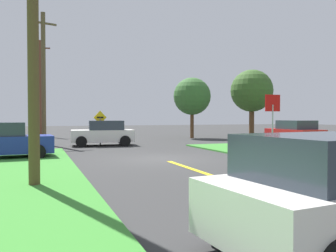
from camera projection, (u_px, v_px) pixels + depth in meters
ground_plane at (161, 159)px, 15.55m from camera, size 120.00×120.00×0.00m
lane_stripe_center at (277, 197)px, 8.06m from camera, size 0.20×14.00×0.01m
stop_sign at (273, 114)px, 15.31m from camera, size 0.73×0.08×2.83m
car_approaching_junction at (103, 133)px, 22.72m from camera, size 4.14×2.52×1.62m
car_on_crossroad at (295, 132)px, 24.06m from camera, size 2.25×4.20×1.62m
utility_pole_near at (33, 6)px, 9.12m from camera, size 1.80×0.36×9.23m
utility_pole_mid at (43, 77)px, 23.54m from camera, size 1.76×0.63×8.86m
utility_pole_far at (41, 87)px, 34.00m from camera, size 1.79×0.44×9.28m
direction_sign at (100, 124)px, 23.40m from camera, size 0.90×0.18×2.27m
oak_tree_left at (252, 91)px, 32.78m from camera, size 3.95×3.95×6.28m
pine_tree_center at (192, 96)px, 30.54m from camera, size 3.25×3.25×5.29m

